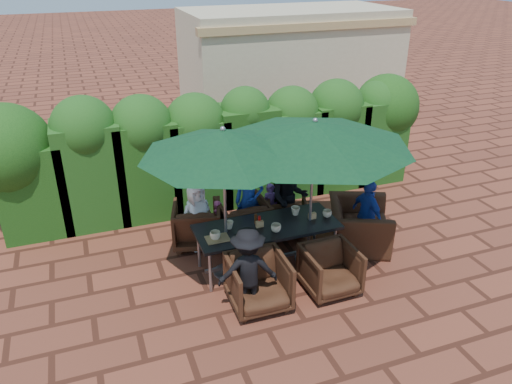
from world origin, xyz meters
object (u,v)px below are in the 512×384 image
object	(u,v)px
umbrella_left	(223,143)
chair_far_mid	(243,218)
dining_table	(267,230)
chair_end_right	(359,218)
chair_far_right	(286,212)
chair_near_left	(259,280)
chair_near_right	(330,268)
umbrella_right	(314,134)
chair_far_left	(197,223)

from	to	relation	value
umbrella_left	chair_far_mid	xyz separation A→B (m)	(0.57, 0.87, -1.78)
dining_table	chair_end_right	distance (m)	1.75
chair_far_right	dining_table	bearing A→B (deg)	72.74
chair_near_left	chair_near_right	bearing A→B (deg)	-0.96
dining_table	umbrella_right	xyz separation A→B (m)	(0.72, -0.06, 1.54)
chair_far_left	chair_far_mid	distance (m)	0.80
umbrella_left	dining_table	bearing A→B (deg)	-2.78
umbrella_left	chair_near_right	distance (m)	2.45
dining_table	chair_end_right	xyz separation A→B (m)	(1.74, 0.07, -0.17)
chair_far_left	chair_far_right	world-z (taller)	chair_far_left
dining_table	umbrella_left	distance (m)	1.68
dining_table	chair_near_right	xyz separation A→B (m)	(0.66, -0.94, -0.28)
umbrella_left	chair_far_left	xyz separation A→B (m)	(-0.22, 1.01, -1.79)
umbrella_right	umbrella_left	bearing A→B (deg)	176.04
chair_far_right	chair_near_left	world-z (taller)	chair_near_left
dining_table	chair_far_mid	bearing A→B (deg)	96.35
chair_near_right	umbrella_left	bearing A→B (deg)	143.01
dining_table	chair_far_mid	size ratio (longest dim) A/B	2.65
dining_table	chair_near_right	distance (m)	1.18
chair_far_left	chair_near_left	xyz separation A→B (m)	(0.41, -1.94, 0.01)
dining_table	umbrella_left	bearing A→B (deg)	177.22
umbrella_right	chair_far_left	xyz separation A→B (m)	(-1.61, 1.11, -1.80)
umbrella_left	chair_near_left	xyz separation A→B (m)	(0.19, -0.93, -1.79)
umbrella_left	chair_far_left	distance (m)	2.07
chair_far_left	chair_far_mid	bearing A→B (deg)	-174.89
umbrella_right	chair_far_left	distance (m)	2.65
chair_near_right	chair_end_right	size ratio (longest dim) A/B	0.68
chair_far_mid	chair_far_right	size ratio (longest dim) A/B	1.20
chair_far_mid	chair_end_right	bearing A→B (deg)	154.77
dining_table	chair_far_left	world-z (taller)	chair_far_left
umbrella_left	chair_end_right	distance (m)	2.96
chair_near_right	chair_end_right	bearing A→B (deg)	42.08
dining_table	chair_near_right	world-z (taller)	chair_near_right
umbrella_left	chair_near_right	bearing A→B (deg)	-36.17
umbrella_right	chair_far_mid	size ratio (longest dim) A/B	3.48
dining_table	chair_end_right	size ratio (longest dim) A/B	1.97
chair_near_left	chair_near_right	size ratio (longest dim) A/B	1.07
chair_far_left	chair_far_mid	xyz separation A→B (m)	(0.79, -0.15, 0.01)
umbrella_right	chair_far_mid	bearing A→B (deg)	130.38
chair_far_mid	chair_near_right	size ratio (longest dim) A/B	1.09
chair_far_right	chair_end_right	world-z (taller)	chair_end_right
dining_table	chair_near_right	size ratio (longest dim) A/B	2.87
chair_far_mid	chair_far_left	bearing A→B (deg)	-11.57
chair_end_right	umbrella_left	bearing A→B (deg)	115.55
umbrella_right	chair_near_left	world-z (taller)	umbrella_right
dining_table	chair_near_left	world-z (taller)	chair_near_left
chair_far_mid	chair_near_right	world-z (taller)	chair_far_mid
chair_far_left	chair_far_mid	size ratio (longest dim) A/B	0.97
chair_far_left	chair_far_right	size ratio (longest dim) A/B	1.16
chair_end_right	umbrella_right	bearing A→B (deg)	122.20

